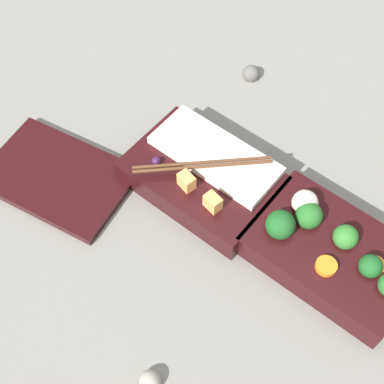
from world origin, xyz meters
TOP-DOWN VIEW (x-y plane):
  - ground_plane at (0.00, 0.00)m, footprint 3.00×3.00m
  - bento_tray_vegetable at (-0.10, 0.01)m, footprint 0.22×0.14m
  - bento_tray_rice at (0.11, 0.02)m, footprint 0.22×0.15m
  - bento_lid at (0.28, 0.15)m, footprint 0.24×0.18m
  - pebble_0 at (-0.02, 0.29)m, footprint 0.03×0.03m
  - pebble_2 at (0.18, -0.21)m, footprint 0.03×0.03m

SIDE VIEW (x-z plane):
  - ground_plane at x=0.00m, z-range 0.00..0.00m
  - pebble_0 at x=-0.02m, z-range -0.01..0.02m
  - bento_lid at x=0.28m, z-range 0.00..0.01m
  - pebble_2 at x=0.18m, z-range -0.01..0.02m
  - bento_tray_rice at x=0.11m, z-range -0.01..0.06m
  - bento_tray_vegetable at x=-0.10m, z-range -0.01..0.06m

